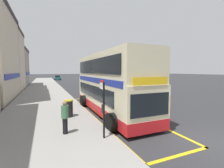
% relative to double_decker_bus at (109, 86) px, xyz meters
% --- Properties ---
extents(ground_plane, '(260.00, 260.00, 0.00)m').
position_rel_double_decker_bus_xyz_m(ground_plane, '(2.46, 25.38, -2.06)').
color(ground_plane, '#28282B').
extents(pavement_near, '(6.00, 76.00, 0.14)m').
position_rel_double_decker_bus_xyz_m(pavement_near, '(-4.54, 25.38, -1.99)').
color(pavement_near, gray).
rests_on(pavement_near, ground).
extents(double_decker_bus, '(3.18, 10.16, 4.40)m').
position_rel_double_decker_bus_xyz_m(double_decker_bus, '(0.00, 0.00, 0.00)').
color(double_decker_bus, beige).
rests_on(double_decker_bus, ground).
extents(bus_bay_markings, '(3.19, 13.70, 0.01)m').
position_rel_double_decker_bus_xyz_m(bus_bay_markings, '(0.05, -0.02, -2.06)').
color(bus_bay_markings, gold).
rests_on(bus_bay_markings, ground).
extents(bus_stop_sign, '(0.09, 0.51, 2.61)m').
position_rel_double_decker_bus_xyz_m(bus_stop_sign, '(-2.10, -4.41, -0.38)').
color(bus_stop_sign, black).
rests_on(bus_stop_sign, pavement_near).
extents(terrace_corner, '(10.28, 9.07, 8.79)m').
position_rel_double_decker_bus_xyz_m(terrace_corner, '(-12.78, 27.76, 1.89)').
color(terrace_corner, gray).
rests_on(terrace_corner, ground).
extents(parked_car_teal_across, '(2.09, 4.20, 1.62)m').
position_rel_double_decker_bus_xyz_m(parked_car_teal_across, '(-0.29, 47.00, -1.26)').
color(parked_car_teal_across, '#196066').
rests_on(parked_car_teal_across, ground).
extents(parked_car_silver_kerbside, '(2.09, 4.20, 1.62)m').
position_rel_double_decker_bus_xyz_m(parked_car_silver_kerbside, '(7.07, 28.70, -1.26)').
color(parked_car_silver_kerbside, '#B2B5BA').
rests_on(parked_car_silver_kerbside, ground).
extents(pedestrian_waiting_near_sign, '(0.34, 0.34, 1.60)m').
position_rel_double_decker_bus_xyz_m(pedestrian_waiting_near_sign, '(-3.66, -3.28, -1.06)').
color(pedestrian_waiting_near_sign, black).
rests_on(pedestrian_waiting_near_sign, pavement_near).
extents(litter_bin, '(0.59, 0.59, 1.12)m').
position_rel_double_decker_bus_xyz_m(litter_bin, '(-3.10, -0.43, -1.36)').
color(litter_bin, black).
rests_on(litter_bin, pavement_near).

